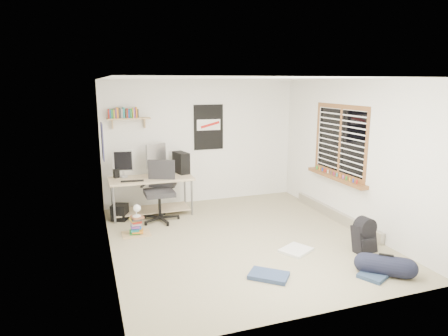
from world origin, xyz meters
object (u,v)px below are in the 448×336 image
object	(u,v)px
office_chair	(159,194)
backpack	(364,239)
book_stack	(136,226)
desk	(152,196)
duffel_bag	(385,265)

from	to	relation	value
office_chair	backpack	bearing A→B (deg)	-18.76
backpack	book_stack	bearing A→B (deg)	143.35
desk	backpack	bearing A→B (deg)	-65.62
desk	duffel_bag	xyz separation A→B (m)	(2.45, -3.44, -0.22)
desk	book_stack	distance (m)	1.04
office_chair	duffel_bag	size ratio (longest dim) A/B	2.06
duffel_bag	book_stack	bearing A→B (deg)	178.64
duffel_bag	office_chair	bearing A→B (deg)	167.74
office_chair	backpack	xyz separation A→B (m)	(2.59, -2.33, -0.29)
book_stack	backpack	bearing A→B (deg)	-30.13
desk	office_chair	distance (m)	0.42
backpack	book_stack	xyz separation A→B (m)	(-3.09, 1.79, -0.05)
desk	duffel_bag	world-z (taller)	desk
backpack	book_stack	size ratio (longest dim) A/B	1.06
office_chair	book_stack	xyz separation A→B (m)	(-0.49, -0.54, -0.34)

